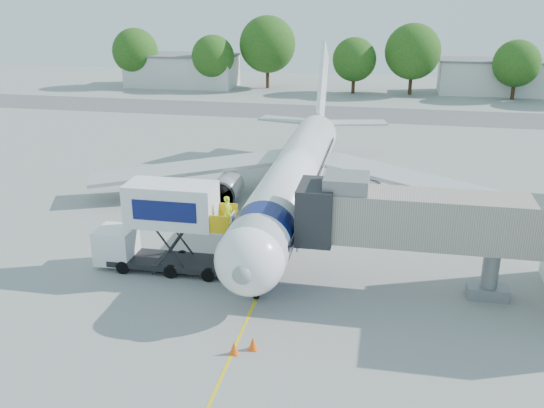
% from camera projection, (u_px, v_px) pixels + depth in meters
% --- Properties ---
extents(ground, '(160.00, 160.00, 0.00)m').
position_uv_depth(ground, '(286.00, 233.00, 42.19)').
color(ground, gray).
rests_on(ground, ground).
extents(guidance_line, '(0.15, 70.00, 0.01)m').
position_uv_depth(guidance_line, '(286.00, 233.00, 42.18)').
color(guidance_line, yellow).
rests_on(guidance_line, ground).
extents(taxiway_strip, '(120.00, 10.00, 0.01)m').
position_uv_depth(taxiway_strip, '(339.00, 113.00, 80.92)').
color(taxiway_strip, '#59595B').
rests_on(taxiway_strip, ground).
extents(aircraft, '(34.17, 37.73, 11.35)m').
position_uv_depth(aircraft, '(295.00, 175.00, 44.98)').
color(aircraft, white).
rests_on(aircraft, ground).
extents(jet_bridge, '(13.90, 3.20, 6.60)m').
position_uv_depth(jet_bridge, '(410.00, 219.00, 32.81)').
color(jet_bridge, '#A99D90').
rests_on(jet_bridge, ground).
extents(catering_hiloader, '(8.50, 2.44, 5.50)m').
position_uv_depth(catering_hiloader, '(162.00, 227.00, 35.90)').
color(catering_hiloader, black).
rests_on(catering_hiloader, ground).
extents(ground_tug, '(3.67, 2.15, 1.40)m').
position_uv_depth(ground_tug, '(247.00, 385.00, 25.00)').
color(ground_tug, white).
rests_on(ground_tug, ground).
extents(safety_cone_a, '(0.42, 0.42, 0.67)m').
position_uv_depth(safety_cone_a, '(234.00, 348.00, 28.30)').
color(safety_cone_a, '#FF550D').
rests_on(safety_cone_a, ground).
extents(safety_cone_b, '(0.43, 0.43, 0.68)m').
position_uv_depth(safety_cone_b, '(253.00, 343.00, 28.63)').
color(safety_cone_b, '#FF550D').
rests_on(safety_cone_b, ground).
extents(outbuilding_left, '(18.40, 8.40, 5.30)m').
position_uv_depth(outbuilding_left, '(182.00, 70.00, 101.61)').
color(outbuilding_left, silver).
rests_on(outbuilding_left, ground).
extents(outbuilding_right, '(16.40, 7.40, 5.30)m').
position_uv_depth(outbuilding_right, '(492.00, 77.00, 94.52)').
color(outbuilding_right, silver).
rests_on(outbuilding_right, ground).
extents(tree_a, '(7.50, 7.50, 9.57)m').
position_uv_depth(tree_a, '(135.00, 51.00, 100.10)').
color(tree_a, '#382314').
rests_on(tree_a, ground).
extents(tree_b, '(6.84, 6.84, 8.72)m').
position_uv_depth(tree_b, '(213.00, 57.00, 97.26)').
color(tree_b, '#382314').
rests_on(tree_b, ground).
extents(tree_c, '(9.11, 9.11, 11.62)m').
position_uv_depth(tree_c, '(268.00, 44.00, 98.11)').
color(tree_c, '#382314').
rests_on(tree_c, ground).
extents(tree_d, '(6.78, 6.78, 8.65)m').
position_uv_depth(tree_d, '(354.00, 60.00, 93.91)').
color(tree_d, '#382314').
rests_on(tree_d, ground).
extents(tree_e, '(8.48, 8.48, 10.81)m').
position_uv_depth(tree_e, '(413.00, 52.00, 92.40)').
color(tree_e, '#382314').
rests_on(tree_e, ground).
extents(tree_f, '(6.85, 6.85, 8.74)m').
position_uv_depth(tree_f, '(517.00, 63.00, 88.85)').
color(tree_f, '#382314').
rests_on(tree_f, ground).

